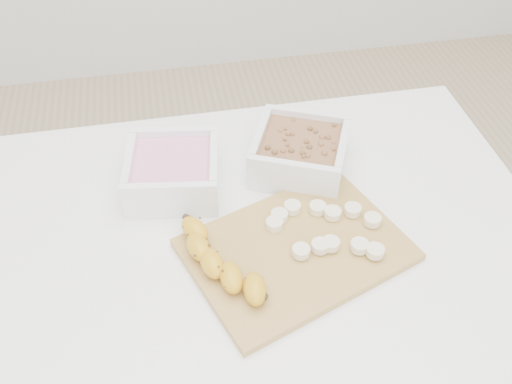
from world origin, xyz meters
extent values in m
cube|color=white|center=(0.00, 0.00, 0.73)|extent=(1.00, 0.70, 0.04)
cylinder|color=white|center=(-0.44, 0.29, 0.35)|extent=(0.05, 0.05, 0.71)
cylinder|color=white|center=(0.44, 0.29, 0.35)|extent=(0.05, 0.05, 0.71)
cube|color=white|center=(-0.13, 0.13, 0.79)|extent=(0.19, 0.19, 0.08)
cube|color=pink|center=(-0.13, 0.13, 0.79)|extent=(0.16, 0.16, 0.04)
cube|color=white|center=(0.11, 0.14, 0.79)|extent=(0.22, 0.22, 0.08)
cube|color=brown|center=(0.11, 0.14, 0.79)|extent=(0.19, 0.19, 0.04)
cube|color=#A98747|center=(0.05, -0.06, 0.76)|extent=(0.41, 0.35, 0.01)
cylinder|color=beige|center=(0.02, -0.01, 0.77)|extent=(0.03, 0.03, 0.01)
cylinder|color=beige|center=(0.04, 0.00, 0.77)|extent=(0.03, 0.03, 0.01)
cylinder|color=beige|center=(0.06, 0.02, 0.77)|extent=(0.03, 0.03, 0.01)
cylinder|color=beige|center=(0.11, 0.01, 0.77)|extent=(0.03, 0.03, 0.01)
cylinder|color=beige|center=(0.13, -0.01, 0.77)|extent=(0.03, 0.03, 0.01)
cylinder|color=beige|center=(0.16, -0.01, 0.77)|extent=(0.03, 0.03, 0.01)
cylinder|color=beige|center=(0.19, -0.04, 0.77)|extent=(0.03, 0.03, 0.01)
cylinder|color=beige|center=(0.05, -0.08, 0.77)|extent=(0.03, 0.03, 0.01)
cylinder|color=beige|center=(0.09, -0.08, 0.78)|extent=(0.03, 0.03, 0.01)
cylinder|color=beige|center=(0.10, -0.08, 0.78)|extent=(0.03, 0.03, 0.01)
cylinder|color=beige|center=(0.15, -0.09, 0.78)|extent=(0.03, 0.03, 0.01)
cylinder|color=beige|center=(0.17, -0.11, 0.78)|extent=(0.03, 0.03, 0.01)
camera|label=1|loc=(-0.13, -0.65, 1.49)|focal=40.00mm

